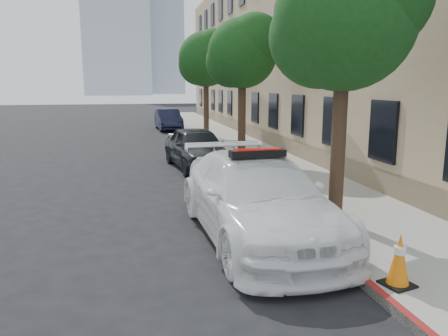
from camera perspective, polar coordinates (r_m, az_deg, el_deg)
ground at (r=10.74m, az=-4.81°, el=-5.39°), size 120.00×120.00×0.00m
sidewalk at (r=21.01m, az=1.44°, el=2.87°), size 3.20×50.00×0.15m
curb_strip at (r=20.71m, az=-2.71°, el=2.74°), size 0.12×50.00×0.15m
building at (r=27.39m, az=10.78°, el=14.88°), size 8.00×36.00×10.00m
tower_right at (r=146.83m, az=-8.42°, el=18.20°), size 14.00×14.00×44.00m
tree_near at (r=9.32m, az=15.68°, el=18.34°), size 2.92×2.82×5.62m
tree_mid at (r=16.79m, az=2.52°, el=14.83°), size 2.77×2.64×5.43m
tree_far at (r=24.62m, az=-2.32°, el=14.09°), size 3.10×3.00×5.81m
police_car at (r=8.63m, az=4.31°, el=-3.81°), size 2.52×5.71×1.78m
parked_car_mid at (r=15.87m, az=-3.56°, el=2.67°), size 2.26×4.53×1.48m
parked_car_far at (r=29.52m, az=-7.30°, el=6.29°), size 1.66×4.22×1.37m
fire_hydrant at (r=11.64m, az=6.34°, el=-1.47°), size 0.33×0.30×0.77m
traffic_cone at (r=6.83m, az=21.90°, el=-11.08°), size 0.49×0.49×0.78m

